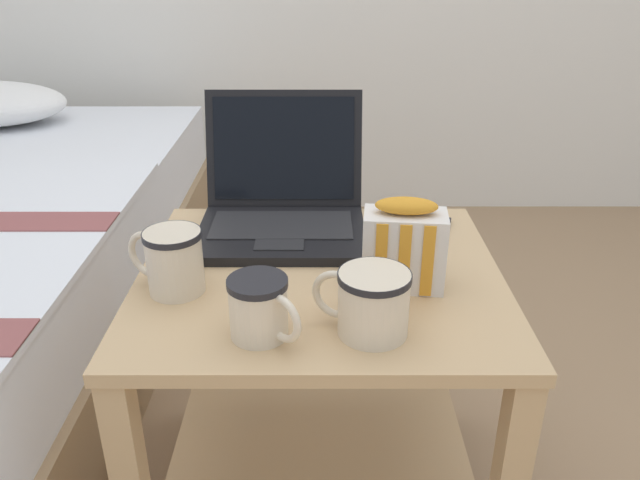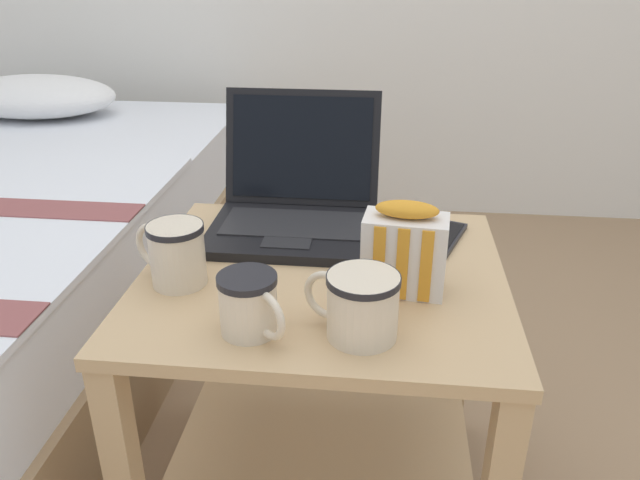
% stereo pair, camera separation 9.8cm
% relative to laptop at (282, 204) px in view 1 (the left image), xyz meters
% --- Properties ---
extents(bedside_table, '(0.61, 0.56, 0.54)m').
position_rel_laptop_xyz_m(bedside_table, '(0.07, -0.18, -0.24)').
color(bedside_table, tan).
rests_on(bedside_table, ground_plane).
extents(laptop, '(0.31, 0.30, 0.24)m').
position_rel_laptop_xyz_m(laptop, '(0.00, 0.00, 0.00)').
color(laptop, black).
rests_on(laptop, bedside_table).
extents(mug_front_left, '(0.11, 0.10, 0.09)m').
position_rel_laptop_xyz_m(mug_front_left, '(-0.01, -0.37, 0.00)').
color(mug_front_left, beige).
rests_on(mug_front_left, bedside_table).
extents(mug_front_right, '(0.14, 0.10, 0.10)m').
position_rel_laptop_xyz_m(mug_front_right, '(0.14, -0.37, 0.00)').
color(mug_front_right, beige).
rests_on(mug_front_right, bedside_table).
extents(mug_mid_center, '(0.13, 0.09, 0.10)m').
position_rel_laptop_xyz_m(mug_mid_center, '(-0.16, -0.25, 0.01)').
color(mug_mid_center, beige).
rests_on(mug_mid_center, bedside_table).
extents(snack_bag, '(0.14, 0.08, 0.15)m').
position_rel_laptop_xyz_m(snack_bag, '(0.21, -0.23, 0.02)').
color(snack_bag, silver).
rests_on(snack_bag, bedside_table).
extents(cell_phone, '(0.12, 0.17, 0.01)m').
position_rel_laptop_xyz_m(cell_phone, '(0.27, -0.03, -0.04)').
color(cell_phone, black).
rests_on(cell_phone, bedside_table).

